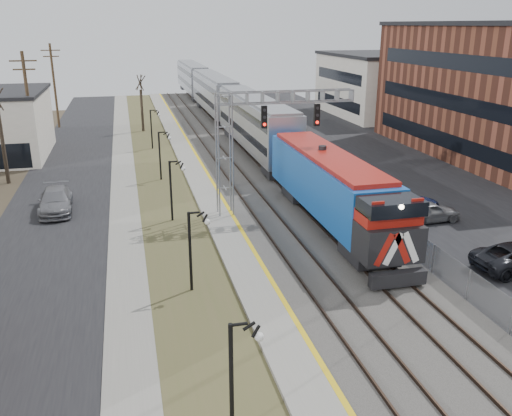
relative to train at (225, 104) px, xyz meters
name	(u,v)px	position (x,y,z in m)	size (l,w,h in m)	color
street_west	(62,197)	(-17.00, -25.01, -2.90)	(7.00, 120.00, 0.04)	black
sidewalk	(124,193)	(-12.50, -25.01, -2.88)	(2.00, 120.00, 0.08)	gray
grass_median	(164,190)	(-9.50, -25.01, -2.89)	(4.00, 120.00, 0.06)	#4A4C28
platform	(203,186)	(-6.50, -25.01, -2.80)	(2.00, 120.00, 0.24)	gray
ballast_bed	(265,182)	(-1.50, -25.01, -2.82)	(8.00, 120.00, 0.20)	#595651
parking_lot	(401,174)	(10.50, -25.01, -2.90)	(16.00, 120.00, 0.04)	black
platform_edge	(214,184)	(-5.62, -25.01, -2.67)	(0.24, 120.00, 0.01)	gold
track_near	(240,182)	(-3.50, -25.01, -2.64)	(1.58, 120.00, 0.15)	#2D2119
track_far	(283,179)	(0.00, -25.01, -2.64)	(1.58, 120.00, 0.15)	#2D2119
train	(225,104)	(0.00, 0.00, 0.00)	(3.00, 85.85, 5.33)	#1655B2
signal_gantry	(250,132)	(-4.28, -32.02, 2.67)	(9.00, 1.07, 8.15)	gray
lampposts	(189,250)	(-9.50, -41.73, -0.92)	(0.14, 62.14, 4.00)	black
fence	(315,171)	(2.70, -25.01, -2.12)	(0.04, 120.00, 1.60)	gray
bare_trees	(47,151)	(-18.16, -21.10, -0.22)	(12.30, 42.30, 5.95)	#382D23
car_lot_d	(409,205)	(5.94, -34.53, -2.21)	(2.00, 4.91, 1.42)	navy
car_lot_e	(429,212)	(6.57, -36.09, -2.24)	(1.61, 3.99, 1.36)	slate
car_street_b	(56,201)	(-17.00, -28.30, -2.16)	(2.11, 5.20, 1.51)	slate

